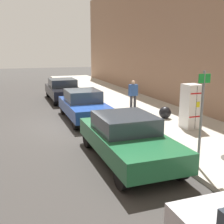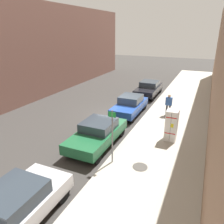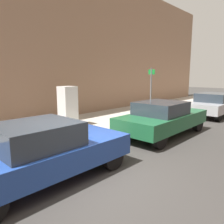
{
  "view_description": "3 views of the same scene",
  "coord_description": "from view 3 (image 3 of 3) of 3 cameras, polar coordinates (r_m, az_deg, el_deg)",
  "views": [
    {
      "loc": [
        2.54,
        12.09,
        3.36
      ],
      "look_at": [
        -0.82,
        2.69,
        1.1
      ],
      "focal_mm": 45.0,
      "sensor_mm": 36.0,
      "label": 1
    },
    {
      "loc": [
        -5.84,
        14.31,
        6.15
      ],
      "look_at": [
        -0.56,
        2.47,
        1.25
      ],
      "focal_mm": 35.0,
      "sensor_mm": 36.0,
      "label": 2
    },
    {
      "loc": [
        3.86,
        -3.22,
        2.48
      ],
      "look_at": [
        -2.29,
        3.34,
        0.93
      ],
      "focal_mm": 35.0,
      "sensor_mm": 36.0,
      "label": 3
    }
  ],
  "objects": [
    {
      "name": "ground_plane",
      "position": [
        5.61,
        -6.54,
        -16.58
      ],
      "size": [
        80.0,
        80.0,
        0.0
      ],
      "primitive_type": "plane",
      "color": "#383533"
    },
    {
      "name": "sidewalk_slab",
      "position": [
        8.88,
        -23.91,
        -6.85
      ],
      "size": [
        4.46,
        44.0,
        0.14
      ],
      "primitive_type": "cube",
      "color": "#B2ADA0",
      "rests_on": "ground"
    },
    {
      "name": "discarded_refrigerator",
      "position": [
        10.11,
        -11.46,
        1.43
      ],
      "size": [
        0.65,
        0.7,
        1.82
      ],
      "color": "white",
      "rests_on": "sidewalk_slab"
    },
    {
      "name": "manhole_cover",
      "position": [
        11.97,
        4.07,
        -1.5
      ],
      "size": [
        0.7,
        0.7,
        0.02
      ],
      "primitive_type": "cylinder",
      "color": "#47443F",
      "rests_on": "sidewalk_slab"
    },
    {
      "name": "street_sign_post",
      "position": [
        11.08,
        10.11,
        5.21
      ],
      "size": [
        0.36,
        0.07,
        2.67
      ],
      "color": "slate",
      "rests_on": "sidewalk_slab"
    },
    {
      "name": "trash_bag",
      "position": [
        9.19,
        -19.54,
        -3.74
      ],
      "size": [
        0.57,
        0.57,
        0.57
      ],
      "primitive_type": "sphere",
      "color": "black",
      "rests_on": "sidewalk_slab"
    },
    {
      "name": "parked_hatchback_blue",
      "position": [
        5.39,
        -17.49,
        -9.77
      ],
      "size": [
        1.75,
        4.18,
        1.42
      ],
      "color": "#23479E",
      "rests_on": "ground"
    },
    {
      "name": "parked_sedan_green",
      "position": [
        9.17,
        13.08,
        -1.48
      ],
      "size": [
        1.89,
        4.42,
        1.4
      ],
      "color": "#1E6038",
      "rests_on": "ground"
    },
    {
      "name": "parked_sedan_silver",
      "position": [
        14.68,
        25.06,
        1.93
      ],
      "size": [
        1.88,
        4.48,
        1.38
      ],
      "color": "silver",
      "rests_on": "ground"
    }
  ]
}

